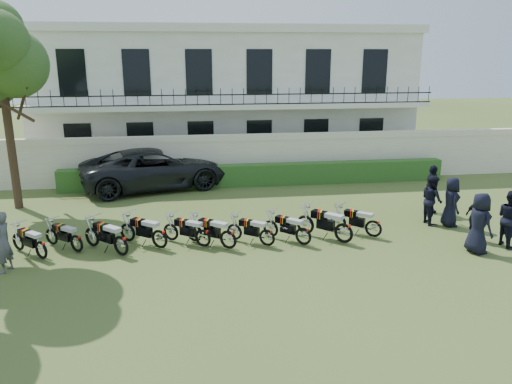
# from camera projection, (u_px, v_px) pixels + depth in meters

# --- Properties ---
(ground) EXTENTS (100.00, 100.00, 0.00)m
(ground) POSITION_uv_depth(u_px,v_px,m) (258.00, 241.00, 16.49)
(ground) COLOR #445522
(ground) RESTS_ON ground
(perimeter_wall) EXTENTS (30.00, 0.35, 2.30)m
(perimeter_wall) POSITION_uv_depth(u_px,v_px,m) (234.00, 158.00, 23.81)
(perimeter_wall) COLOR #EFE9C9
(perimeter_wall) RESTS_ON ground
(hedge) EXTENTS (18.00, 0.60, 1.00)m
(hedge) POSITION_uv_depth(u_px,v_px,m) (257.00, 175.00, 23.36)
(hedge) COLOR #214C1B
(hedge) RESTS_ON ground
(building) EXTENTS (20.40, 9.60, 7.40)m
(building) POSITION_uv_depth(u_px,v_px,m) (224.00, 94.00, 28.82)
(building) COLOR white
(building) RESTS_ON ground
(tree_west_near) EXTENTS (3.40, 3.20, 7.90)m
(tree_west_near) POSITION_uv_depth(u_px,v_px,m) (0.00, 56.00, 18.49)
(tree_west_near) COLOR #473323
(tree_west_near) RESTS_ON ground
(motorcycle_0) EXTENTS (1.38, 1.26, 0.97)m
(motorcycle_0) POSITION_uv_depth(u_px,v_px,m) (41.00, 246.00, 14.90)
(motorcycle_0) COLOR black
(motorcycle_0) RESTS_ON ground
(motorcycle_1) EXTENTS (1.41, 1.15, 0.94)m
(motorcycle_1) POSITION_uv_depth(u_px,v_px,m) (76.00, 239.00, 15.44)
(motorcycle_1) COLOR black
(motorcycle_1) RESTS_ON ground
(motorcycle_2) EXTENTS (1.54, 1.39, 1.08)m
(motorcycle_2) POSITION_uv_depth(u_px,v_px,m) (121.00, 241.00, 15.14)
(motorcycle_2) COLOR black
(motorcycle_2) RESTS_ON ground
(motorcycle_3) EXTENTS (1.62, 1.21, 1.05)m
(motorcycle_3) POSITION_uv_depth(u_px,v_px,m) (159.00, 235.00, 15.70)
(motorcycle_3) COLOR black
(motorcycle_3) RESTS_ON ground
(motorcycle_4) EXTENTS (1.55, 1.12, 1.00)m
(motorcycle_4) POSITION_uv_depth(u_px,v_px,m) (203.00, 234.00, 15.84)
(motorcycle_4) COLOR black
(motorcycle_4) RESTS_ON ground
(motorcycle_5) EXTENTS (1.58, 1.23, 1.04)m
(motorcycle_5) POSITION_uv_depth(u_px,v_px,m) (228.00, 235.00, 15.67)
(motorcycle_5) COLOR black
(motorcycle_5) RESTS_ON ground
(motorcycle_6) EXTENTS (1.49, 1.07, 0.96)m
(motorcycle_6) POSITION_uv_depth(u_px,v_px,m) (267.00, 234.00, 15.92)
(motorcycle_6) COLOR black
(motorcycle_6) RESTS_ON ground
(motorcycle_7) EXTENTS (1.41, 1.32, 1.01)m
(motorcycle_7) POSITION_uv_depth(u_px,v_px,m) (303.00, 232.00, 16.00)
(motorcycle_7) COLOR black
(motorcycle_7) RESTS_ON ground
(motorcycle_8) EXTENTS (1.59, 1.52, 1.14)m
(motorcycle_8) POSITION_uv_depth(u_px,v_px,m) (344.00, 228.00, 16.15)
(motorcycle_8) COLOR black
(motorcycle_8) RESTS_ON ground
(motorcycle_9) EXTENTS (1.50, 1.22, 1.01)m
(motorcycle_9) POSITION_uv_depth(u_px,v_px,m) (374.00, 225.00, 16.69)
(motorcycle_9) COLOR black
(motorcycle_9) RESTS_ON ground
(suv) EXTENTS (7.18, 4.71, 1.84)m
(suv) POSITION_uv_depth(u_px,v_px,m) (155.00, 169.00, 22.77)
(suv) COLOR black
(suv) RESTS_ON ground
(inspector) EXTENTS (0.60, 0.75, 1.78)m
(inspector) POSITION_uv_depth(u_px,v_px,m) (3.00, 242.00, 13.97)
(inspector) COLOR #59595E
(inspector) RESTS_ON ground
(officer_0) EXTENTS (0.81, 1.05, 1.92)m
(officer_0) POSITION_uv_depth(u_px,v_px,m) (479.00, 223.00, 15.31)
(officer_0) COLOR black
(officer_0) RESTS_ON ground
(officer_1) EXTENTS (0.74, 0.93, 1.84)m
(officer_1) POSITION_uv_depth(u_px,v_px,m) (510.00, 218.00, 15.90)
(officer_1) COLOR black
(officer_1) RESTS_ON ground
(officer_2) EXTENTS (0.59, 1.00, 1.59)m
(officer_2) POSITION_uv_depth(u_px,v_px,m) (477.00, 218.00, 16.33)
(officer_2) COLOR black
(officer_2) RESTS_ON ground
(officer_3) EXTENTS (0.64, 0.92, 1.79)m
(officer_3) POSITION_uv_depth(u_px,v_px,m) (451.00, 202.00, 17.74)
(officer_3) COLOR black
(officer_3) RESTS_ON ground
(officer_4) EXTENTS (0.70, 0.89, 1.78)m
(officer_4) POSITION_uv_depth(u_px,v_px,m) (432.00, 200.00, 18.01)
(officer_4) COLOR black
(officer_4) RESTS_ON ground
(officer_5) EXTENTS (0.66, 1.17, 1.88)m
(officer_5) POSITION_uv_depth(u_px,v_px,m) (432.00, 189.00, 19.25)
(officer_5) COLOR black
(officer_5) RESTS_ON ground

